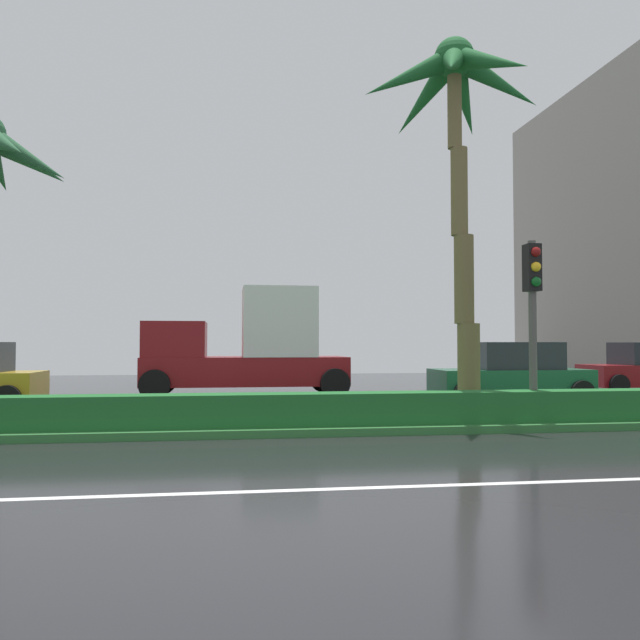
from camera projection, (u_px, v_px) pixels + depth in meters
ground_plane at (245, 421)px, 14.15m from camera, size 90.00×42.00×0.10m
near_lane_divider_stripe at (261, 491)px, 7.23m from camera, size 81.00×0.14×0.01m
median_strip at (247, 421)px, 13.17m from camera, size 85.50×4.00×0.15m
median_hedge at (249, 410)px, 11.80m from camera, size 76.50×0.70×0.60m
palm_tree_centre_left at (457, 117)px, 14.35m from camera, size 4.40×4.09×8.45m
traffic_signal_median_right at (533, 296)px, 12.90m from camera, size 0.28×0.43×3.62m
box_truck_lead at (248, 348)px, 20.38m from camera, size 6.40×2.64×3.46m
car_in_traffic_second at (511, 374)px, 17.96m from camera, size 4.30×2.02×1.72m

